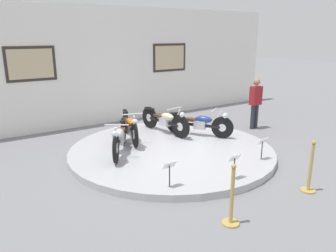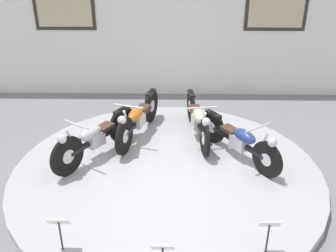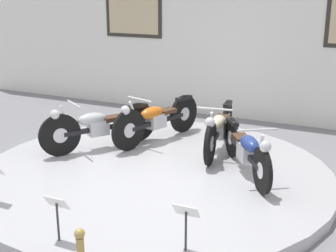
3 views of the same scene
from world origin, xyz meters
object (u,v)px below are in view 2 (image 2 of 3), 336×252
Objects in this scene: motorcycle_orange at (138,118)px; info_placard_front_centre at (163,252)px; motorcycle_blue at (240,139)px; info_placard_front_left at (59,226)px; motorcycle_silver at (95,137)px; motorcycle_cream at (198,119)px; info_placard_front_right at (269,229)px.

info_placard_front_centre is at bearing -80.43° from motorcycle_orange.
motorcycle_blue is at bearing 64.52° from info_placard_front_centre.
motorcycle_silver is at bearing 89.12° from info_placard_front_left.
motorcycle_cream is at bearing -0.14° from motorcycle_orange.
info_placard_front_centre is 1.00× the size of info_placard_front_right.
motorcycle_blue reaches higher than info_placard_front_right.
motorcycle_cream reaches higher than info_placard_front_left.
motorcycle_orange reaches higher than motorcycle_silver.
motorcycle_blue is 2.87m from info_placard_front_centre.
info_placard_front_centre is at bearing -162.41° from info_placard_front_right.
motorcycle_cream is 3.89× the size of info_placard_front_left.
motorcycle_silver is 2.19m from info_placard_front_left.
info_placard_front_right is at bearing 17.59° from info_placard_front_centre.
info_placard_front_right is at bearing -89.20° from motorcycle_blue.
info_placard_front_left is at bearing -121.80° from motorcycle_cream.
motorcycle_blue is (2.46, -0.00, -0.03)m from motorcycle_silver.
info_placard_front_right is at bearing -41.29° from motorcycle_silver.
motorcycle_cream is at bearing 132.03° from motorcycle_blue.
motorcycle_blue is (0.68, -0.75, -0.02)m from motorcycle_cream.
motorcycle_cream is (1.79, 0.75, -0.01)m from motorcycle_silver.
motorcycle_silver is 1.05× the size of motorcycle_blue.
motorcycle_cream is (1.12, -0.00, -0.01)m from motorcycle_orange.
info_placard_front_centre is (-0.56, -3.34, -0.02)m from motorcycle_cream.
motorcycle_orange is at bearing 157.27° from motorcycle_blue.
info_placard_front_right is (0.03, -2.19, -0.00)m from motorcycle_blue.
motorcycle_orange is at bearing 121.86° from info_placard_front_right.
info_placard_front_right is (1.26, 0.40, 0.00)m from info_placard_front_centre.
motorcycle_silver is 0.86× the size of motorcycle_cream.
info_placard_front_right is (1.83, -2.94, -0.03)m from motorcycle_orange.
info_placard_front_left is (-0.70, -2.94, -0.03)m from motorcycle_orange.
motorcycle_orange is at bearing 179.86° from motorcycle_cream.
motorcycle_orange is 3.02m from info_placard_front_left.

